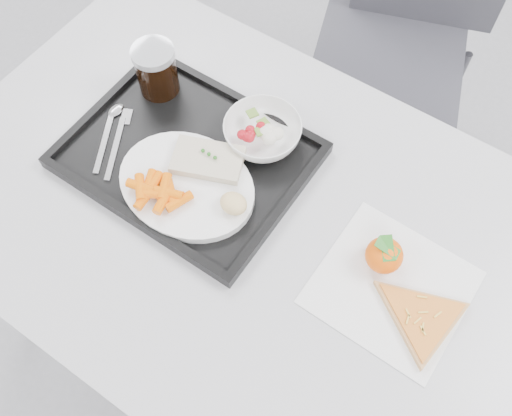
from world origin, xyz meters
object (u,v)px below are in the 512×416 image
Objects in this scene: table at (240,225)px; pizza_slice at (421,318)px; dinner_plate at (187,185)px; chair at (407,22)px; salad_bowl at (263,133)px; tangerine at (384,255)px; tray at (188,156)px; cola_glass at (156,69)px.

table is 5.46× the size of pizza_slice.
chair is at bearing 84.85° from dinner_plate.
dinner_plate is 1.78× the size of salad_bowl.
chair reaches higher than tangerine.
table is 2.67× the size of tray.
tangerine is at bearing -8.63° from cola_glass.
cola_glass reaches higher than dinner_plate.
salad_bowl is at bearing 163.14° from tangerine.
chair is 6.11× the size of salad_bowl.
tangerine is 0.36× the size of pizza_slice.
salad_bowl reaches higher than pizza_slice.
salad_bowl is 0.33m from tangerine.
pizza_slice is at bearing -64.82° from chair.
tangerine reaches higher than dinner_plate.
salad_bowl reaches higher than table.
tray is (-0.12, -0.81, 0.22)m from chair.
chair is at bearing 91.55° from table.
salad_bowl is 0.45m from pizza_slice.
pizza_slice is at bearing -27.23° from tangerine.
table is 0.17m from tray.
pizza_slice is at bearing -0.51° from table.
cola_glass is at bearing -177.68° from salad_bowl.
dinner_plate is (-0.08, -0.87, 0.24)m from chair.
cola_glass is at bearing -111.03° from chair.
chair is 11.61× the size of tangerine.
chair is (-0.02, 0.85, -0.15)m from table.
dinner_plate is at bearing -95.15° from chair.
tray is 0.52m from pizza_slice.
tray is 0.15m from salad_bowl.
salad_bowl reaches higher than tray.
tangerine reaches higher than pizza_slice.
dinner_plate is at bearing -39.60° from cola_glass.
salad_bowl is at bearing -91.86° from chair.
salad_bowl is at bearing 160.43° from pizza_slice.
table is 1.29× the size of chair.
tangerine is at bearing -69.67° from chair.
pizza_slice is (0.67, -0.14, -0.06)m from cola_glass.
cola_glass is 1.35× the size of tangerine.
chair is 0.97m from pizza_slice.
pizza_slice is (0.38, -0.00, 0.08)m from table.
tray is 0.19m from cola_glass.
dinner_plate is 1.23× the size of pizza_slice.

